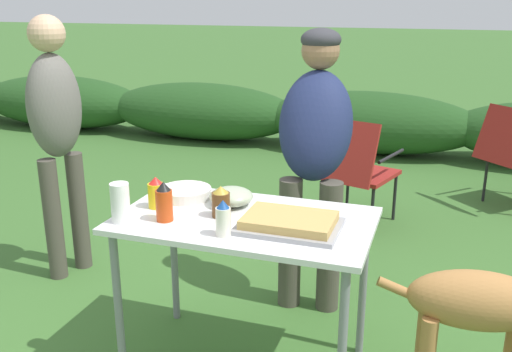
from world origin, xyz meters
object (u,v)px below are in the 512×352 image
(paper_cup_stack, at_px, (120,203))
(standing_person_in_navy_coat, at_px, (56,124))
(mustard_bottle, at_px, (156,193))
(food_tray, at_px, (289,223))
(mayo_bottle, at_px, (223,219))
(mixing_bowl, at_px, (231,196))
(camp_chair_green_behind_table, at_px, (355,167))
(standing_person_in_red_jacket, at_px, (315,142))
(plate_stack, at_px, (185,193))
(dog, at_px, (490,309))
(folding_table, at_px, (245,234))
(hot_sauce_bottle, at_px, (164,202))
(beer_bottle, at_px, (221,202))

(paper_cup_stack, distance_m, standing_person_in_navy_coat, 1.17)
(mustard_bottle, height_order, standing_person_in_navy_coat, standing_person_in_navy_coat)
(food_tray, distance_m, mayo_bottle, 0.28)
(mixing_bowl, relative_size, camp_chair_green_behind_table, 0.24)
(paper_cup_stack, distance_m, mayo_bottle, 0.46)
(mayo_bottle, relative_size, standing_person_in_red_jacket, 0.10)
(food_tray, distance_m, standing_person_in_red_jacket, 0.79)
(mixing_bowl, bearing_deg, plate_stack, 175.04)
(food_tray, distance_m, dog, 0.86)
(folding_table, bearing_deg, hot_sauce_bottle, -156.55)
(folding_table, height_order, mixing_bowl, mixing_bowl)
(standing_person_in_red_jacket, bearing_deg, plate_stack, -136.57)
(food_tray, distance_m, paper_cup_stack, 0.71)
(standing_person_in_red_jacket, distance_m, standing_person_in_navy_coat, 1.51)
(mustard_bottle, distance_m, dog, 1.48)
(mixing_bowl, height_order, hot_sauce_bottle, hot_sauce_bottle)
(dog, bearing_deg, food_tray, -90.00)
(plate_stack, height_order, hot_sauce_bottle, hot_sauce_bottle)
(food_tray, bearing_deg, mustard_bottle, 175.61)
(standing_person_in_red_jacket, bearing_deg, hot_sauce_bottle, -123.40)
(standing_person_in_navy_coat, xyz_separation_m, camp_chair_green_behind_table, (1.55, 1.29, -0.48))
(food_tray, relative_size, standing_person_in_navy_coat, 0.27)
(folding_table, xyz_separation_m, plate_stack, (-0.35, 0.15, 0.10))
(plate_stack, height_order, paper_cup_stack, paper_cup_stack)
(hot_sauce_bottle, relative_size, standing_person_in_navy_coat, 0.11)
(food_tray, distance_m, mixing_bowl, 0.38)
(folding_table, bearing_deg, standing_person_in_navy_coat, 157.93)
(mixing_bowl, distance_m, mayo_bottle, 0.35)
(folding_table, xyz_separation_m, mustard_bottle, (-0.42, -0.01, 0.15))
(mixing_bowl, xyz_separation_m, dog, (1.13, -0.10, -0.31))
(folding_table, distance_m, mixing_bowl, 0.21)
(food_tray, distance_m, hot_sauce_bottle, 0.54)
(beer_bottle, bearing_deg, paper_cup_stack, -153.31)
(paper_cup_stack, xyz_separation_m, beer_bottle, (0.38, 0.19, -0.02))
(food_tray, bearing_deg, mayo_bottle, -147.05)
(paper_cup_stack, height_order, standing_person_in_navy_coat, standing_person_in_navy_coat)
(standing_person_in_red_jacket, xyz_separation_m, dog, (0.88, -0.68, -0.45))
(mayo_bottle, bearing_deg, plate_stack, 133.17)
(standing_person_in_navy_coat, distance_m, camp_chair_green_behind_table, 2.07)
(beer_bottle, relative_size, hot_sauce_bottle, 0.80)
(mayo_bottle, height_order, hot_sauce_bottle, hot_sauce_bottle)
(camp_chair_green_behind_table, bearing_deg, mustard_bottle, -90.75)
(mustard_bottle, xyz_separation_m, hot_sauce_bottle, (0.11, -0.13, 0.01))
(folding_table, bearing_deg, food_tray, -14.32)
(mixing_bowl, bearing_deg, mustard_bottle, -155.71)
(mayo_bottle, bearing_deg, folding_table, 85.18)
(food_tray, height_order, paper_cup_stack, paper_cup_stack)
(food_tray, distance_m, standing_person_in_navy_coat, 1.70)
(plate_stack, relative_size, beer_bottle, 1.77)
(mustard_bottle, xyz_separation_m, standing_person_in_navy_coat, (-0.94, 0.56, 0.14))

